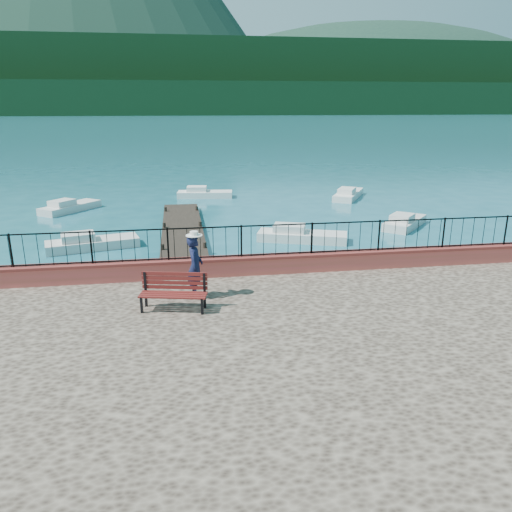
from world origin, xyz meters
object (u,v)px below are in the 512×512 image
object	(u,v)px
park_bench	(174,299)
boat_2	(405,219)
boat_3	(70,205)
boat_5	(349,192)
boat_1	(302,233)
boat_0	(92,240)
boat_4	(205,192)
person	(195,267)

from	to	relation	value
park_bench	boat_2	world-z (taller)	park_bench
boat_3	boat_5	world-z (taller)	same
park_bench	boat_1	xyz separation A→B (m)	(5.97, 10.28, -1.09)
park_bench	boat_0	world-z (taller)	park_bench
boat_1	boat_4	distance (m)	12.89
boat_2	boat_3	world-z (taller)	same
park_bench	boat_1	distance (m)	11.94
boat_2	boat_3	xyz separation A→B (m)	(-18.32, 7.00, 0.00)
park_bench	boat_0	size ratio (longest dim) A/B	0.45
boat_1	boat_3	xyz separation A→B (m)	(-12.25, 8.92, 0.00)
park_bench	boat_3	distance (m)	20.24
person	park_bench	bearing A→B (deg)	153.27
boat_0	boat_3	distance (m)	9.10
boat_4	boat_5	size ratio (longest dim) A/B	0.88
person	boat_1	bearing A→B (deg)	-20.33
park_bench	boat_2	distance (m)	17.18
park_bench	boat_3	bearing A→B (deg)	120.58
boat_1	boat_4	size ratio (longest dim) A/B	1.11
park_bench	boat_1	bearing A→B (deg)	72.32
boat_1	boat_5	xyz separation A→B (m)	(5.92, 10.54, 0.00)
boat_3	boat_4	distance (m)	9.02
boat_0	boat_5	size ratio (longest dim) A/B	0.94
park_bench	boat_1	size ratio (longest dim) A/B	0.43
boat_1	boat_2	bearing A→B (deg)	36.83
boat_1	boat_2	xyz separation A→B (m)	(6.07, 1.92, 0.00)
park_bench	person	world-z (taller)	person
person	boat_3	world-z (taller)	person
boat_1	boat_2	world-z (taller)	same
boat_3	boat_2	bearing A→B (deg)	-74.27
park_bench	person	size ratio (longest dim) A/B	1.03
boat_0	boat_5	bearing A→B (deg)	19.22
boat_0	boat_2	xyz separation A→B (m)	(15.71, 1.72, 0.00)
boat_0	boat_1	world-z (taller)	same
boat_5	boat_2	bearing A→B (deg)	-148.39
boat_3	person	bearing A→B (deg)	-122.85
boat_2	boat_3	size ratio (longest dim) A/B	0.91
park_bench	boat_4	xyz separation A→B (m)	(2.08, 22.57, -1.09)
boat_2	boat_4	bearing A→B (deg)	86.15
boat_1	boat_5	size ratio (longest dim) A/B	0.98
boat_5	boat_4	bearing A→B (deg)	110.58
boat_0	park_bench	bearing A→B (deg)	-85.09
park_bench	boat_4	bearing A→B (deg)	97.19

